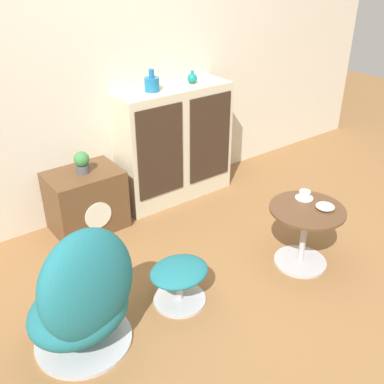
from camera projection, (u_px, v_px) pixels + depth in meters
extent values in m
plane|color=olive|center=(239.00, 296.00, 3.05)|extent=(12.00, 12.00, 0.00)
cube|color=beige|center=(108.00, 59.00, 3.58)|extent=(6.40, 0.06, 2.60)
cube|color=beige|center=(174.00, 144.00, 4.06)|extent=(1.06, 0.37, 1.04)
cube|color=#332319|center=(161.00, 152.00, 3.76)|extent=(0.45, 0.01, 0.79)
cube|color=#332319|center=(210.00, 138.00, 4.04)|extent=(0.45, 0.01, 0.79)
cube|color=brown|center=(86.00, 200.00, 3.69)|extent=(0.58, 0.42, 0.51)
cylinder|color=beige|center=(98.00, 216.00, 3.56)|extent=(0.23, 0.01, 0.23)
cylinder|color=#B7B7BC|center=(84.00, 339.00, 2.70)|extent=(0.58, 0.58, 0.02)
cylinder|color=#B7B7BC|center=(83.00, 333.00, 2.67)|extent=(0.06, 0.06, 0.08)
ellipsoid|color=#1E6B75|center=(79.00, 309.00, 2.58)|extent=(0.74, 0.68, 0.29)
ellipsoid|color=#1E6B75|center=(88.00, 284.00, 2.41)|extent=(0.70, 0.54, 0.66)
cylinder|color=#B7B7BC|center=(180.00, 299.00, 3.01)|extent=(0.35, 0.35, 0.02)
cylinder|color=#B7B7BC|center=(179.00, 288.00, 2.96)|extent=(0.04, 0.04, 0.18)
ellipsoid|color=#1E6B75|center=(179.00, 272.00, 2.90)|extent=(0.40, 0.34, 0.09)
cylinder|color=#B7B7BC|center=(300.00, 261.00, 3.37)|extent=(0.39, 0.39, 0.02)
cylinder|color=#B7B7BC|center=(304.00, 236.00, 3.26)|extent=(0.04, 0.04, 0.43)
cylinder|color=brown|center=(307.00, 210.00, 3.15)|extent=(0.53, 0.53, 0.02)
cylinder|color=#196699|center=(152.00, 84.00, 3.67)|extent=(0.12, 0.12, 0.11)
cylinder|color=#196699|center=(151.00, 73.00, 3.63)|extent=(0.04, 0.04, 0.07)
ellipsoid|color=#147A75|center=(192.00, 78.00, 3.90)|extent=(0.09, 0.09, 0.09)
cylinder|color=#147A75|center=(192.00, 72.00, 3.87)|extent=(0.03, 0.03, 0.03)
cylinder|color=#4C4C51|center=(83.00, 169.00, 3.55)|extent=(0.10, 0.10, 0.06)
sphere|color=#387A3D|center=(82.00, 159.00, 3.51)|extent=(0.12, 0.12, 0.12)
cylinder|color=white|center=(304.00, 198.00, 3.28)|extent=(0.13, 0.13, 0.01)
cylinder|color=white|center=(305.00, 195.00, 3.26)|extent=(0.08, 0.08, 0.06)
ellipsoid|color=beige|center=(325.00, 206.00, 3.14)|extent=(0.13, 0.13, 0.04)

